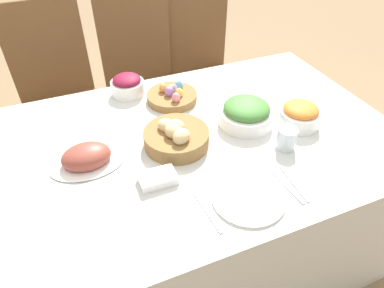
% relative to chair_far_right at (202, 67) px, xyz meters
% --- Properties ---
extents(ground_plane, '(12.00, 12.00, 0.00)m').
position_rel_chair_far_right_xyz_m(ground_plane, '(-0.42, -0.86, -0.54)').
color(ground_plane, '#937551').
extents(dining_table, '(1.63, 1.03, 0.72)m').
position_rel_chair_far_right_xyz_m(dining_table, '(-0.42, -0.86, -0.18)').
color(dining_table, silver).
rests_on(dining_table, ground).
extents(chair_far_right, '(0.43, 0.43, 1.03)m').
position_rel_chair_far_right_xyz_m(chair_far_right, '(0.00, 0.00, 0.00)').
color(chair_far_right, brown).
rests_on(chair_far_right, ground).
extents(chair_far_left, '(0.44, 0.44, 1.03)m').
position_rel_chair_far_right_xyz_m(chair_far_left, '(-0.87, -0.00, 0.00)').
color(chair_far_left, brown).
rests_on(chair_far_left, ground).
extents(chair_far_center, '(0.46, 0.46, 1.03)m').
position_rel_chair_far_right_xyz_m(chair_far_center, '(-0.40, -0.00, 0.00)').
color(chair_far_center, brown).
rests_on(chair_far_center, ground).
extents(bread_basket, '(0.25, 0.25, 0.11)m').
position_rel_chair_far_right_xyz_m(bread_basket, '(-0.49, -0.87, 0.22)').
color(bread_basket, olive).
rests_on(bread_basket, dining_table).
extents(egg_basket, '(0.22, 0.22, 0.08)m').
position_rel_chair_far_right_xyz_m(egg_basket, '(-0.40, -0.57, 0.20)').
color(egg_basket, olive).
rests_on(egg_basket, dining_table).
extents(ham_platter, '(0.27, 0.19, 0.08)m').
position_rel_chair_far_right_xyz_m(ham_platter, '(-0.81, -0.85, 0.20)').
color(ham_platter, white).
rests_on(ham_platter, dining_table).
extents(carrot_bowl, '(0.16, 0.16, 0.10)m').
position_rel_chair_far_right_xyz_m(carrot_bowl, '(0.02, -0.94, 0.22)').
color(carrot_bowl, white).
rests_on(carrot_bowl, dining_table).
extents(beet_salad_bowl, '(0.15, 0.15, 0.09)m').
position_rel_chair_far_right_xyz_m(beet_salad_bowl, '(-0.56, -0.44, 0.22)').
color(beet_salad_bowl, white).
rests_on(beet_salad_bowl, dining_table).
extents(green_salad_bowl, '(0.22, 0.22, 0.11)m').
position_rel_chair_far_right_xyz_m(green_salad_bowl, '(-0.18, -0.84, 0.23)').
color(green_salad_bowl, white).
rests_on(green_salad_bowl, dining_table).
extents(dinner_plate, '(0.24, 0.24, 0.01)m').
position_rel_chair_far_right_xyz_m(dinner_plate, '(-0.37, -1.21, 0.18)').
color(dinner_plate, white).
rests_on(dinner_plate, dining_table).
extents(fork, '(0.02, 0.18, 0.00)m').
position_rel_chair_far_right_xyz_m(fork, '(-0.51, -1.21, 0.18)').
color(fork, silver).
rests_on(fork, dining_table).
extents(knife, '(0.02, 0.18, 0.00)m').
position_rel_chair_far_right_xyz_m(knife, '(-0.23, -1.21, 0.18)').
color(knife, silver).
rests_on(knife, dining_table).
extents(spoon, '(0.02, 0.18, 0.00)m').
position_rel_chair_far_right_xyz_m(spoon, '(-0.20, -1.21, 0.18)').
color(spoon, silver).
rests_on(spoon, dining_table).
extents(drinking_cup, '(0.07, 0.07, 0.08)m').
position_rel_chair_far_right_xyz_m(drinking_cup, '(-0.12, -1.04, 0.22)').
color(drinking_cup, silver).
rests_on(drinking_cup, dining_table).
extents(butter_dish, '(0.12, 0.08, 0.03)m').
position_rel_chair_far_right_xyz_m(butter_dish, '(-0.61, -1.03, 0.19)').
color(butter_dish, white).
rests_on(butter_dish, dining_table).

